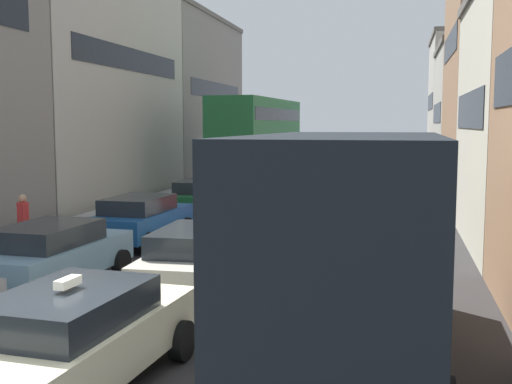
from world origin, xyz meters
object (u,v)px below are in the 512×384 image
at_px(sedan_centre_lane_second, 199,259).
at_px(sedan_right_lane_behind_truck, 359,237).
at_px(removalist_box_truck, 352,243).
at_px(sedan_left_lane_fourth, 203,197).
at_px(pedestrian_near_kerb, 23,218).
at_px(sedan_left_lane_third, 141,218).
at_px(taxi_centre_lane_front, 76,337).
at_px(hatchback_centre_lane_third, 247,219).
at_px(coupe_centre_lane_fourth, 278,201).
at_px(bus_mid_queue_primary, 258,140).
at_px(wagon_left_lane_second, 52,253).

height_order(sedan_centre_lane_second, sedan_right_lane_behind_truck, same).
distance_m(removalist_box_truck, sedan_left_lane_fourth, 16.27).
bearing_deg(pedestrian_near_kerb, sedan_right_lane_behind_truck, -40.88).
distance_m(sedan_left_lane_third, pedestrian_near_kerb, 3.44).
distance_m(taxi_centre_lane_front, hatchback_centre_lane_third, 10.91).
relative_size(sedan_left_lane_fourth, sedan_right_lane_behind_truck, 1.01).
height_order(hatchback_centre_lane_third, sedan_left_lane_third, same).
distance_m(sedan_centre_lane_second, sedan_left_lane_fourth, 11.59).
xyz_separation_m(taxi_centre_lane_front, sedan_centre_lane_second, (0.09, 5.17, -0.00)).
height_order(taxi_centre_lane_front, sedan_right_lane_behind_truck, taxi_centre_lane_front).
bearing_deg(sedan_right_lane_behind_truck, coupe_centre_lane_fourth, 26.41).
relative_size(sedan_centre_lane_second, sedan_right_lane_behind_truck, 1.01).
distance_m(taxi_centre_lane_front, bus_mid_queue_primary, 26.44).
bearing_deg(bus_mid_queue_primary, hatchback_centre_lane_third, -165.56).
bearing_deg(sedan_left_lane_fourth, pedestrian_near_kerb, 158.89).
bearing_deg(sedan_centre_lane_second, sedan_left_lane_fourth, 15.30).
bearing_deg(sedan_left_lane_third, sedan_left_lane_fourth, 0.57).
distance_m(sedan_left_lane_third, coupe_centre_lane_fourth, 6.16).
bearing_deg(taxi_centre_lane_front, sedan_left_lane_third, 22.61).
height_order(wagon_left_lane_second, bus_mid_queue_primary, bus_mid_queue_primary).
distance_m(removalist_box_truck, bus_mid_queue_primary, 25.55).
bearing_deg(sedan_left_lane_fourth, removalist_box_truck, -153.02).
bearing_deg(sedan_centre_lane_second, wagon_left_lane_second, 91.30).
xyz_separation_m(wagon_left_lane_second, bus_mid_queue_primary, (-0.00, 21.17, 2.03)).
height_order(coupe_centre_lane_fourth, sedan_left_lane_fourth, same).
relative_size(taxi_centre_lane_front, pedestrian_near_kerb, 2.66).
relative_size(removalist_box_truck, sedan_left_lane_third, 1.77).
xyz_separation_m(coupe_centre_lane_fourth, sedan_right_lane_behind_truck, (3.49, -6.99, 0.00)).
bearing_deg(sedan_left_lane_fourth, sedan_left_lane_third, 179.80).
distance_m(removalist_box_truck, sedan_centre_lane_second, 5.18).
bearing_deg(coupe_centre_lane_fourth, taxi_centre_lane_front, 176.73).
bearing_deg(coupe_centre_lane_fourth, sedan_right_lane_behind_truck, -157.28).
xyz_separation_m(sedan_right_lane_behind_truck, pedestrian_near_kerb, (-9.83, 0.11, 0.15)).
height_order(removalist_box_truck, sedan_left_lane_third, removalist_box_truck).
bearing_deg(sedan_left_lane_third, pedestrian_near_kerb, 122.38).
distance_m(sedan_centre_lane_second, sedan_left_lane_third, 6.36).
bearing_deg(hatchback_centre_lane_third, wagon_left_lane_second, 148.52).
xyz_separation_m(sedan_centre_lane_second, sedan_left_lane_fourth, (-3.44, 11.07, 0.00)).
bearing_deg(wagon_left_lane_second, sedan_left_lane_third, 5.08).
height_order(sedan_centre_lane_second, sedan_left_lane_third, same).
relative_size(removalist_box_truck, coupe_centre_lane_fourth, 1.75).
xyz_separation_m(removalist_box_truck, coupe_centre_lane_fourth, (-3.79, 13.98, -1.18)).
xyz_separation_m(wagon_left_lane_second, sedan_right_lane_behind_truck, (6.67, 3.60, 0.00)).
xyz_separation_m(bus_mid_queue_primary, pedestrian_near_kerb, (-3.16, -17.46, -1.88)).
xyz_separation_m(sedan_centre_lane_second, sedan_left_lane_third, (-3.61, 5.24, 0.00)).
distance_m(removalist_box_truck, taxi_centre_lane_front, 4.15).
bearing_deg(sedan_right_lane_behind_truck, hatchback_centre_lane_third, 56.63).
height_order(coupe_centre_lane_fourth, sedan_right_lane_behind_truck, same).
distance_m(removalist_box_truck, sedan_left_lane_third, 11.42).
bearing_deg(removalist_box_truck, sedan_right_lane_behind_truck, 3.30).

